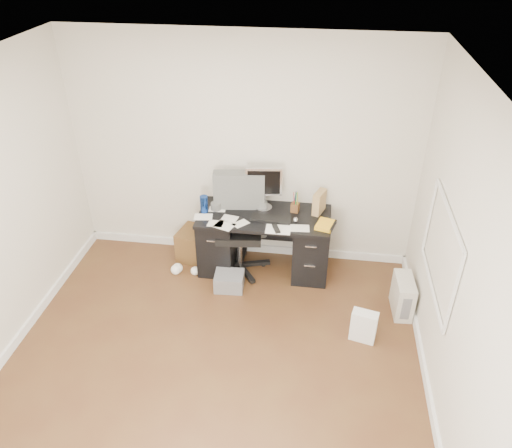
{
  "coord_description": "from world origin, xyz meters",
  "views": [
    {
      "loc": [
        0.87,
        -3.15,
        3.68
      ],
      "look_at": [
        0.27,
        1.2,
        0.91
      ],
      "focal_mm": 35.0,
      "sensor_mm": 36.0,
      "label": 1
    }
  ],
  "objects_px": {
    "desk": "(264,241)",
    "wicker_basket": "(196,244)",
    "office_chair": "(239,226)",
    "pc_tower": "(403,296)",
    "keyboard": "(271,219)",
    "lcd_monitor": "(264,188)"
  },
  "relations": [
    {
      "from": "desk",
      "to": "pc_tower",
      "type": "relative_size",
      "value": 3.63
    },
    {
      "from": "desk",
      "to": "wicker_basket",
      "type": "xyz_separation_m",
      "value": [
        -0.86,
        0.11,
        -0.21
      ]
    },
    {
      "from": "office_chair",
      "to": "wicker_basket",
      "type": "distance_m",
      "value": 0.71
    },
    {
      "from": "desk",
      "to": "pc_tower",
      "type": "xyz_separation_m",
      "value": [
        1.56,
        -0.55,
        -0.19
      ]
    },
    {
      "from": "office_chair",
      "to": "wicker_basket",
      "type": "height_order",
      "value": "office_chair"
    },
    {
      "from": "office_chair",
      "to": "desk",
      "type": "bearing_deg",
      "value": 0.88
    },
    {
      "from": "office_chair",
      "to": "pc_tower",
      "type": "height_order",
      "value": "office_chair"
    },
    {
      "from": "lcd_monitor",
      "to": "office_chair",
      "type": "distance_m",
      "value": 0.53
    },
    {
      "from": "desk",
      "to": "office_chair",
      "type": "distance_m",
      "value": 0.35
    },
    {
      "from": "desk",
      "to": "keyboard",
      "type": "height_order",
      "value": "keyboard"
    },
    {
      "from": "pc_tower",
      "to": "wicker_basket",
      "type": "distance_m",
      "value": 2.51
    },
    {
      "from": "office_chair",
      "to": "wicker_basket",
      "type": "bearing_deg",
      "value": 159.22
    },
    {
      "from": "desk",
      "to": "lcd_monitor",
      "type": "height_order",
      "value": "lcd_monitor"
    },
    {
      "from": "desk",
      "to": "wicker_basket",
      "type": "height_order",
      "value": "desk"
    },
    {
      "from": "desk",
      "to": "keyboard",
      "type": "relative_size",
      "value": 3.33
    },
    {
      "from": "keyboard",
      "to": "office_chair",
      "type": "bearing_deg",
      "value": 177.61
    },
    {
      "from": "pc_tower",
      "to": "keyboard",
      "type": "bearing_deg",
      "value": 159.36
    },
    {
      "from": "desk",
      "to": "wicker_basket",
      "type": "distance_m",
      "value": 0.89
    },
    {
      "from": "office_chair",
      "to": "keyboard",
      "type": "bearing_deg",
      "value": -13.95
    },
    {
      "from": "wicker_basket",
      "to": "office_chair",
      "type": "bearing_deg",
      "value": -14.18
    },
    {
      "from": "desk",
      "to": "wicker_basket",
      "type": "bearing_deg",
      "value": 172.98
    },
    {
      "from": "desk",
      "to": "office_chair",
      "type": "relative_size",
      "value": 1.26
    }
  ]
}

